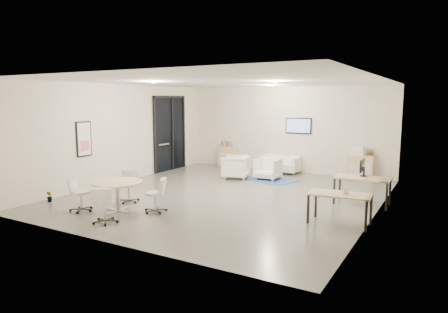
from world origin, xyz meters
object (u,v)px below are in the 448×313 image
object	(u,v)px
armchair_left	(236,166)
desk_rear	(362,180)
round_table	(117,185)
loveseat	(280,164)
sideboard_left	(227,157)
armchair_right	(268,168)
desk_front	(340,197)
sideboard_right	(361,167)

from	to	relation	value
armchair_left	desk_rear	bearing A→B (deg)	55.67
desk_rear	round_table	world-z (taller)	round_table
loveseat	sideboard_left	bearing A→B (deg)	179.29
loveseat	armchair_right	xyz separation A→B (m)	(0.15, -1.47, 0.10)
desk_rear	desk_front	xyz separation A→B (m)	(-0.09, -1.98, -0.03)
loveseat	desk_front	size ratio (longest dim) A/B	1.10
sideboard_left	round_table	size ratio (longest dim) A/B	0.68
desk_rear	desk_front	bearing A→B (deg)	-94.16
desk_rear	desk_front	world-z (taller)	desk_rear
round_table	armchair_left	bearing A→B (deg)	84.55
sideboard_left	sideboard_right	xyz separation A→B (m)	(5.24, -0.01, 0.00)
armchair_right	desk_rear	size ratio (longest dim) A/B	0.58
round_table	sideboard_right	bearing A→B (deg)	58.79
desk_front	round_table	distance (m)	5.18
sideboard_left	armchair_right	distance (m)	2.97
armchair_right	desk_front	xyz separation A→B (m)	(3.36, -3.83, 0.21)
armchair_right	round_table	xyz separation A→B (m)	(-1.55, -5.48, 0.25)
round_table	desk_rear	bearing A→B (deg)	35.99
sideboard_left	armchair_left	size ratio (longest dim) A/B	0.94
sideboard_right	desk_rear	xyz separation A→B (m)	(0.70, -3.46, 0.23)
loveseat	armchair_left	xyz separation A→B (m)	(-0.91, -1.82, 0.14)
sideboard_right	desk_front	xyz separation A→B (m)	(0.61, -5.44, 0.20)
sideboard_left	desk_front	bearing A→B (deg)	-42.98
sideboard_right	loveseat	size ratio (longest dim) A/B	0.55
sideboard_left	sideboard_right	distance (m)	5.24
desk_front	armchair_right	bearing A→B (deg)	126.98
sideboard_left	sideboard_right	bearing A→B (deg)	-0.11
sideboard_right	round_table	distance (m)	8.30
armchair_left	armchair_right	distance (m)	1.12
sideboard_right	desk_rear	world-z (taller)	sideboard_right
armchair_right	round_table	world-z (taller)	armchair_right
sideboard_left	round_table	bearing A→B (deg)	-82.46
armchair_left	armchair_right	size ratio (longest dim) A/B	1.09
round_table	loveseat	bearing A→B (deg)	78.60
loveseat	armchair_right	distance (m)	1.48
desk_front	desk_rear	bearing A→B (deg)	83.06
sideboard_left	desk_rear	xyz separation A→B (m)	(5.94, -3.47, 0.23)
sideboard_right	desk_front	world-z (taller)	sideboard_right
sideboard_right	loveseat	xyz separation A→B (m)	(-2.90, -0.14, -0.11)
loveseat	armchair_left	bearing A→B (deg)	-113.58
armchair_right	desk_rear	world-z (taller)	armchair_right
sideboard_right	loveseat	world-z (taller)	sideboard_right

